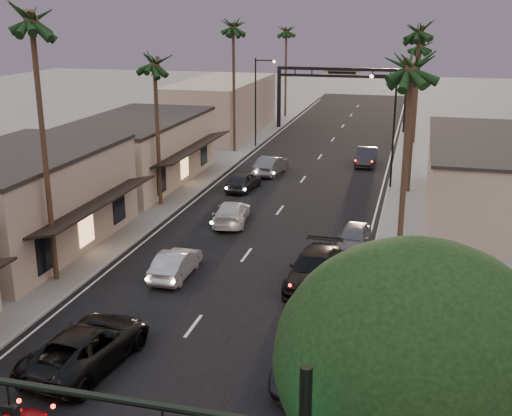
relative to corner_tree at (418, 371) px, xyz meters
The scene contains 28 objects.
ground 34.43m from the corner_tree, 106.23° to the left, with size 200.00×200.00×0.00m, color slate.
road 39.19m from the corner_tree, 104.16° to the left, with size 14.00×120.00×0.02m, color black.
sidewalk_left 48.78m from the corner_tree, 113.07° to the left, with size 5.00×92.00×0.12m, color slate.
sidewalk_right 44.94m from the corner_tree, 89.97° to the left, with size 5.00×92.00×0.12m, color slate.
storefront_mid 29.32m from the corner_tree, 140.47° to the left, with size 8.00×14.00×5.50m, color #A09080.
storefront_far 41.37m from the corner_tree, 123.05° to the left, with size 8.00×16.00×5.00m, color tan.
storefront_dist 61.86m from the corner_tree, 111.33° to the left, with size 8.00×20.00×6.00m, color #A09080.
building_right 33.05m from the corner_tree, 82.09° to the left, with size 8.00×18.00×5.00m, color #A09080.
corner_tree is the anchor object (origin of this frame).
arch 63.26m from the corner_tree, 98.62° to the left, with size 15.20×0.40×7.27m.
streetlight_right 37.64m from the corner_tree, 93.89° to the left, with size 2.13×0.30×9.00m.
streetlight_left 53.15m from the corner_tree, 107.97° to the left, with size 2.13×0.30×9.00m.
palm_lb 24.36m from the corner_tree, 141.17° to the left, with size 3.20×3.20×15.20m.
palm_lc 34.09m from the corner_tree, 122.34° to the left, with size 3.20×3.20×12.20m.
palm_ld 51.28m from the corner_tree, 110.81° to the left, with size 3.20×3.20×14.20m.
palm_ra 17.45m from the corner_tree, 93.03° to the left, with size 3.20×3.20×13.20m.
palm_rb 37.12m from the corner_tree, 91.37° to the left, with size 3.20×3.20×14.20m.
palm_rc 56.74m from the corner_tree, 90.89° to the left, with size 3.20×3.20×12.20m.
palm_far 72.96m from the corner_tree, 104.14° to the left, with size 3.20×3.20×13.20m.
oncoming_pickup 15.33m from the corner_tree, 149.02° to the left, with size 2.81×6.10×1.69m, color black.
oncoming_silver 21.34m from the corner_tree, 126.38° to the left, with size 1.52×4.37×1.44m, color gray.
oncoming_white 29.07m from the corner_tree, 114.72° to the left, with size 2.03×4.99×1.45m, color #B7B7B7.
oncoming_dgrey 37.06m from the corner_tree, 111.45° to the left, with size 1.78×4.42×1.51m, color black.
oncoming_grey_far 41.88m from the corner_tree, 107.45° to the left, with size 1.68×4.82×1.59m, color #494A4E.
curbside_near 10.85m from the corner_tree, 110.03° to the left, with size 2.87×6.22×1.73m, color black.
curbside_black 18.83m from the corner_tree, 106.06° to the left, with size 2.36×5.80×1.68m, color black.
curbside_grey 23.78m from the corner_tree, 98.95° to the left, with size 1.78×4.41×1.50m, color #535358.
curbside_far 45.72m from the corner_tree, 96.17° to the left, with size 1.66×4.77×1.57m, color black.
Camera 1 is at (9.12, -5.23, 13.39)m, focal length 45.00 mm.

